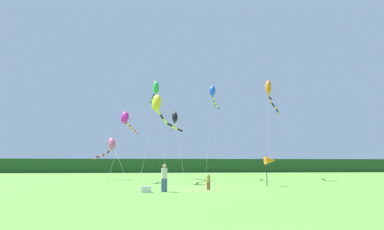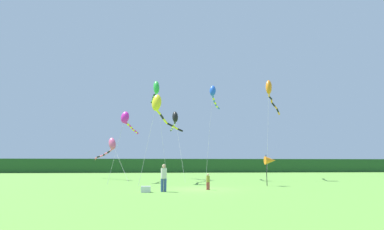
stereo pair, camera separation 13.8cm
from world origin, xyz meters
name	(u,v)px [view 1 (the left image)]	position (x,y,z in m)	size (l,w,h in m)	color
ground_plane	(200,189)	(0.00, 0.00, 0.00)	(120.00, 120.00, 0.00)	#5B9338
distant_treeline	(175,166)	(0.00, 45.00, 1.46)	(108.00, 2.53, 2.92)	#234C23
person_adult	(164,176)	(-2.57, -1.96, 0.99)	(0.39, 0.39, 1.77)	#334C8C
person_child	(208,181)	(0.53, -0.69, 0.63)	(0.25, 0.25, 1.12)	#B23338
cooler_box	(146,189)	(-3.70, -2.21, 0.19)	(0.60, 0.43, 0.38)	silver
banner_flag_pole	(270,161)	(6.28, 2.78, 2.07)	(0.90, 0.70, 2.54)	black
kite_black	(174,119)	(-1.37, 13.59, 7.14)	(1.41, 8.45, 8.11)	#B2B2B2
kite_magenta	(126,119)	(-6.46, 8.66, 6.26)	(2.16, 5.64, 7.11)	#B2B2B2
kite_blue	(213,94)	(3.15, 12.80, 10.11)	(2.86, 6.97, 11.06)	#B2B2B2
kite_green	(156,89)	(-3.73, 15.98, 11.36)	(2.32, 8.15, 12.45)	#B2B2B2
kite_yellow	(159,107)	(-3.15, 7.10, 7.34)	(4.19, 8.34, 8.53)	#B2B2B2
kite_orange	(269,91)	(9.95, 12.34, 10.50)	(5.14, 8.76, 11.77)	#B2B2B2
kite_rainbow	(110,146)	(-8.92, 14.42, 3.89)	(5.64, 9.41, 5.04)	#B2B2B2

